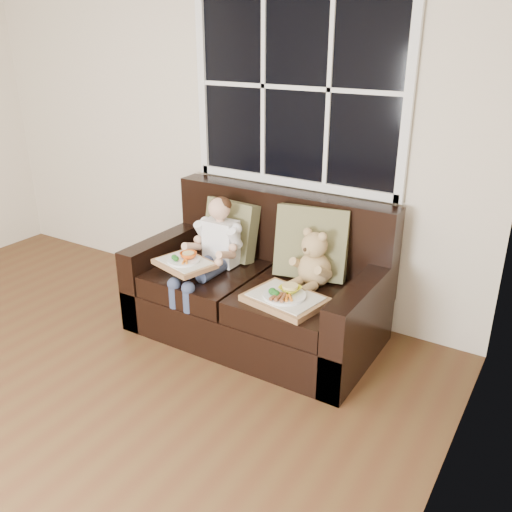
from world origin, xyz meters
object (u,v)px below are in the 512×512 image
Objects in this scene: child at (213,246)px; tray_right at (285,298)px; teddy_bear at (314,263)px; loveseat at (260,291)px; tray_left at (185,262)px.

child reaches higher than tray_right.
child is 1.48× the size of tray_right.
loveseat is at bearing -163.85° from teddy_bear.
tray_right is (0.67, -0.17, -0.14)m from child.
teddy_bear is (0.40, 0.03, 0.30)m from loveseat.
tray_right is (-0.03, -0.32, -0.13)m from teddy_bear.
tray_left is 0.75m from tray_right.
loveseat is 0.58m from tray_left.
teddy_bear is 0.77× the size of tray_right.
loveseat reaches higher than child.
child is at bearing 175.64° from tray_right.
teddy_bear is at bearing 4.18° from loveseat.
loveseat reaches higher than teddy_bear.
tray_left is (-0.38, -0.34, 0.26)m from loveseat.
tray_left is (-0.78, -0.37, -0.04)m from teddy_bear.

